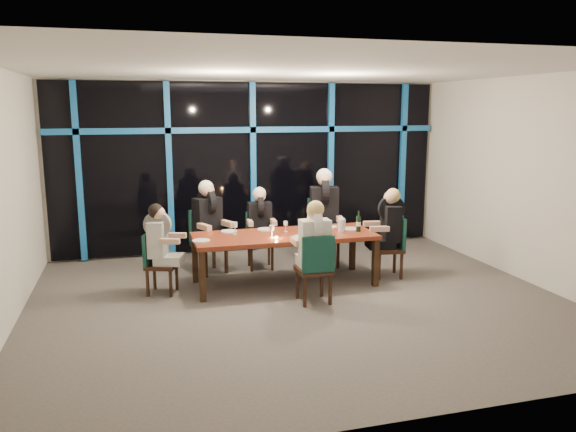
# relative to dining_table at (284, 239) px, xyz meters

# --- Properties ---
(room) EXTENTS (7.04, 7.00, 3.02)m
(room) POSITION_rel_dining_table_xyz_m (0.00, -0.80, 1.34)
(room) COLOR #5E5853
(room) RESTS_ON ground
(window_wall) EXTENTS (6.86, 0.43, 2.94)m
(window_wall) POSITION_rel_dining_table_xyz_m (0.01, 2.13, 0.87)
(window_wall) COLOR black
(window_wall) RESTS_ON ground
(dining_table) EXTENTS (2.60, 1.00, 0.75)m
(dining_table) POSITION_rel_dining_table_xyz_m (0.00, 0.00, 0.00)
(dining_table) COLOR maroon
(dining_table) RESTS_ON ground
(chair_far_left) EXTENTS (0.60, 0.60, 0.99)m
(chair_far_left) POSITION_rel_dining_table_xyz_m (-1.00, 0.95, -0.13)
(chair_far_left) COLOR black
(chair_far_left) RESTS_ON ground
(chair_far_mid) EXTENTS (0.45, 0.45, 0.89)m
(chair_far_mid) POSITION_rel_dining_table_xyz_m (-0.14, 0.99, -0.18)
(chair_far_mid) COLOR black
(chair_far_mid) RESTS_ON ground
(chair_far_right) EXTENTS (0.59, 0.59, 1.08)m
(chair_far_right) POSITION_rel_dining_table_xyz_m (0.91, 0.89, -0.08)
(chair_far_right) COLOR black
(chair_far_right) RESTS_ON ground
(chair_end_left) EXTENTS (0.51, 0.51, 0.86)m
(chair_end_left) POSITION_rel_dining_table_xyz_m (-1.81, 0.09, -0.20)
(chair_end_left) COLOR black
(chair_end_left) RESTS_ON ground
(chair_end_right) EXTENTS (0.49, 0.49, 0.92)m
(chair_end_right) POSITION_rel_dining_table_xyz_m (1.69, -0.07, -0.17)
(chair_end_right) COLOR black
(chair_end_right) RESTS_ON ground
(chair_near_mid) EXTENTS (0.44, 0.44, 0.93)m
(chair_near_mid) POSITION_rel_dining_table_xyz_m (0.17, -0.92, -0.16)
(chair_near_mid) COLOR black
(chair_near_mid) RESTS_ON ground
(diner_far_left) EXTENTS (0.62, 0.68, 0.96)m
(diner_far_left) POSITION_rel_dining_table_xyz_m (-0.96, 0.88, 0.26)
(diner_far_left) COLOR black
(diner_far_left) RESTS_ON ground
(diner_far_mid) EXTENTS (0.46, 0.57, 0.87)m
(diner_far_mid) POSITION_rel_dining_table_xyz_m (-0.15, 0.92, 0.17)
(diner_far_mid) COLOR black
(diner_far_mid) RESTS_ON ground
(diner_far_right) EXTENTS (0.59, 0.72, 1.05)m
(diner_far_right) POSITION_rel_dining_table_xyz_m (0.89, 0.80, 0.34)
(diner_far_right) COLOR black
(diner_far_right) RESTS_ON ground
(diner_end_left) EXTENTS (0.59, 0.52, 0.84)m
(diner_end_left) POSITION_rel_dining_table_xyz_m (-1.74, 0.06, 0.14)
(diner_end_left) COLOR black
(diner_end_left) RESTS_ON ground
(diner_end_right) EXTENTS (0.61, 0.50, 0.90)m
(diner_end_right) POSITION_rel_dining_table_xyz_m (1.61, -0.05, 0.20)
(diner_end_right) COLOR black
(diner_end_right) RESTS_ON ground
(diner_near_mid) EXTENTS (0.46, 0.58, 0.91)m
(diner_near_mid) POSITION_rel_dining_table_xyz_m (0.17, -0.84, 0.21)
(diner_near_mid) COLOR silver
(diner_near_mid) RESTS_ON ground
(plate_far_left) EXTENTS (0.24, 0.24, 0.01)m
(plate_far_left) POSITION_rel_dining_table_xyz_m (-0.74, 0.36, 0.08)
(plate_far_left) COLOR white
(plate_far_left) RESTS_ON dining_table
(plate_far_mid) EXTENTS (0.24, 0.24, 0.01)m
(plate_far_mid) POSITION_rel_dining_table_xyz_m (-0.19, 0.35, 0.08)
(plate_far_mid) COLOR white
(plate_far_mid) RESTS_ON dining_table
(plate_far_right) EXTENTS (0.24, 0.24, 0.01)m
(plate_far_right) POSITION_rel_dining_table_xyz_m (0.77, 0.25, 0.08)
(plate_far_right) COLOR white
(plate_far_right) RESTS_ON dining_table
(plate_end_left) EXTENTS (0.24, 0.24, 0.01)m
(plate_end_left) POSITION_rel_dining_table_xyz_m (-1.21, -0.12, 0.08)
(plate_end_left) COLOR white
(plate_end_left) RESTS_ON dining_table
(plate_end_right) EXTENTS (0.24, 0.24, 0.01)m
(plate_end_right) POSITION_rel_dining_table_xyz_m (1.05, 0.03, 0.08)
(plate_end_right) COLOR white
(plate_end_right) RESTS_ON dining_table
(plate_near_mid) EXTENTS (0.24, 0.24, 0.01)m
(plate_near_mid) POSITION_rel_dining_table_xyz_m (0.18, -0.28, 0.08)
(plate_near_mid) COLOR white
(plate_near_mid) RESTS_ON dining_table
(wine_bottle) EXTENTS (0.07, 0.07, 0.31)m
(wine_bottle) POSITION_rel_dining_table_xyz_m (1.09, -0.13, 0.19)
(wine_bottle) COLOR black
(wine_bottle) RESTS_ON dining_table
(water_pitcher) EXTENTS (0.12, 0.10, 0.19)m
(water_pitcher) POSITION_rel_dining_table_xyz_m (0.84, -0.08, 0.16)
(water_pitcher) COLOR silver
(water_pitcher) RESTS_ON dining_table
(tea_light) EXTENTS (0.05, 0.05, 0.03)m
(tea_light) POSITION_rel_dining_table_xyz_m (-0.18, -0.25, 0.08)
(tea_light) COLOR #FF9B4C
(tea_light) RESTS_ON dining_table
(wine_glass_a) EXTENTS (0.07, 0.07, 0.18)m
(wine_glass_a) POSITION_rel_dining_table_xyz_m (-0.23, -0.19, 0.20)
(wine_glass_a) COLOR silver
(wine_glass_a) RESTS_ON dining_table
(wine_glass_b) EXTENTS (0.06, 0.06, 0.16)m
(wine_glass_b) POSITION_rel_dining_table_xyz_m (0.06, 0.15, 0.18)
(wine_glass_b) COLOR silver
(wine_glass_b) RESTS_ON dining_table
(wine_glass_c) EXTENTS (0.07, 0.07, 0.19)m
(wine_glass_c) POSITION_rel_dining_table_xyz_m (0.50, -0.05, 0.21)
(wine_glass_c) COLOR white
(wine_glass_c) RESTS_ON dining_table
(wine_glass_d) EXTENTS (0.07, 0.07, 0.18)m
(wine_glass_d) POSITION_rel_dining_table_xyz_m (-0.69, 0.16, 0.20)
(wine_glass_d) COLOR silver
(wine_glass_d) RESTS_ON dining_table
(wine_glass_e) EXTENTS (0.07, 0.07, 0.17)m
(wine_glass_e) POSITION_rel_dining_table_xyz_m (0.92, 0.07, 0.19)
(wine_glass_e) COLOR silver
(wine_glass_e) RESTS_ON dining_table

